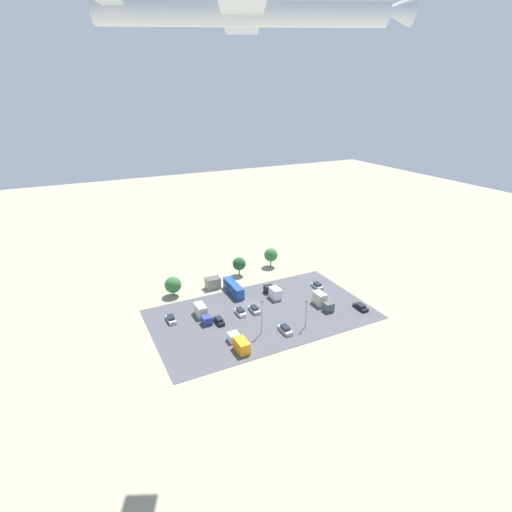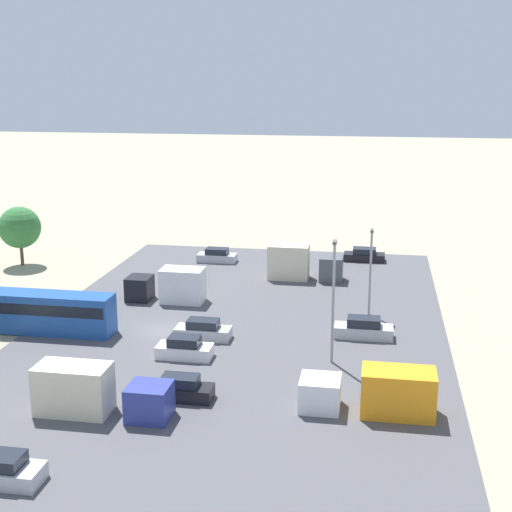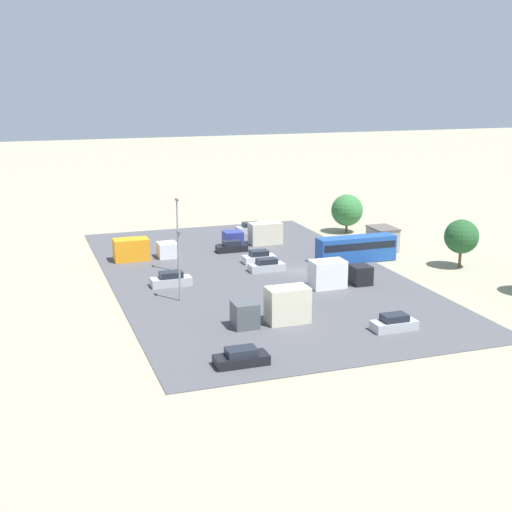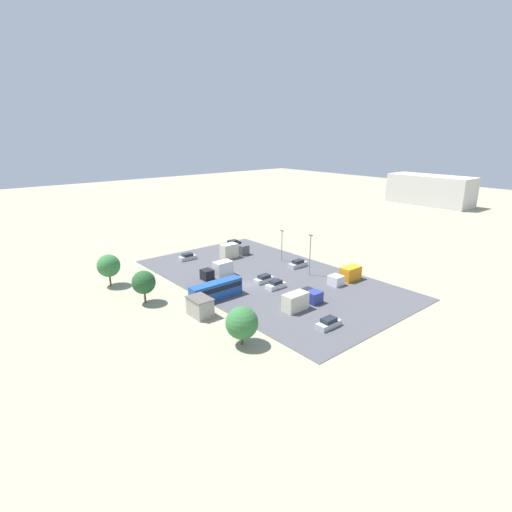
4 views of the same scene
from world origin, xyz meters
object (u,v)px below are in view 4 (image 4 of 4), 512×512
at_px(shed_building, 200,307).
at_px(parked_truck_3, 233,251).
at_px(parked_car_4, 298,264).
at_px(parked_truck_2, 219,270).
at_px(parked_car_2, 329,323).
at_px(parked_truck_1, 301,300).
at_px(bus, 216,290).
at_px(parked_car_1, 306,293).
at_px(parked_car_3, 276,285).
at_px(parked_car_5, 188,257).
at_px(parked_truck_0, 346,275).
at_px(parked_car_0, 233,243).
at_px(parked_car_6, 264,279).

bearing_deg(shed_building, parked_truck_3, 133.57).
distance_m(parked_car_4, parked_truck_3, 17.44).
distance_m(parked_car_4, parked_truck_2, 19.06).
bearing_deg(parked_truck_2, parked_car_2, 179.98).
xyz_separation_m(parked_car_4, parked_truck_1, (16.26, -15.99, 0.72)).
xyz_separation_m(bus, parked_car_1, (10.18, 13.78, -1.11)).
distance_m(bus, parked_truck_1, 16.05).
xyz_separation_m(parked_truck_2, parked_truck_3, (-9.49, 11.06, 0.17)).
distance_m(shed_building, parked_car_3, 18.46).
bearing_deg(parked_truck_3, shed_building, -46.43).
relative_size(bus, parked_truck_2, 1.47).
bearing_deg(parked_car_5, parked_truck_0, -152.59).
relative_size(parked_car_3, parked_truck_3, 0.54).
relative_size(parked_car_1, parked_car_4, 0.91).
relative_size(parked_car_0, parked_truck_1, 0.54).
bearing_deg(parked_car_1, parked_car_0, -15.99).
xyz_separation_m(parked_truck_1, parked_truck_3, (-32.28, 9.16, 0.21)).
bearing_deg(parked_car_3, shed_building, 92.72).
xyz_separation_m(parked_car_4, parked_truck_2, (-6.52, -17.90, 0.76)).
relative_size(shed_building, parked_truck_1, 0.54).
height_order(shed_building, parked_truck_0, shed_building).
bearing_deg(parked_car_1, parked_truck_3, -8.85).
distance_m(bus, parked_car_4, 25.40).
xyz_separation_m(bus, parked_car_2, (21.20, 7.27, -1.12)).
height_order(parked_car_3, parked_car_6, parked_car_3).
bearing_deg(parked_car_4, parked_truck_3, 23.12).
relative_size(parked_car_4, parked_truck_3, 0.61).
bearing_deg(parked_car_2, parked_truck_2, -0.02).
relative_size(bus, parked_car_4, 2.26).
bearing_deg(parked_truck_0, shed_building, 79.92).
height_order(bus, parked_car_5, bus).
bearing_deg(shed_building, parked_truck_1, 60.00).
bearing_deg(parked_car_6, parked_car_5, 10.20).
bearing_deg(parked_car_3, parked_car_6, -5.80).
bearing_deg(parked_truck_3, parked_car_5, -118.24).
xyz_separation_m(bus, parked_car_6, (-0.69, 12.61, -1.11)).
height_order(parked_truck_1, parked_truck_2, parked_truck_2).
distance_m(parked_car_1, parked_truck_2, 20.87).
bearing_deg(bus, parked_car_1, 53.54).
height_order(bus, parked_truck_0, bus).
height_order(parked_car_0, parked_car_5, parked_car_5).
bearing_deg(parked_car_0, parked_truck_1, 159.29).
bearing_deg(parked_truck_0, bus, 69.09).
bearing_deg(parked_car_5, parked_truck_2, 176.02).
xyz_separation_m(parked_car_1, parked_truck_2, (-19.82, -6.49, 0.79)).
height_order(parked_car_1, parked_truck_2, parked_truck_2).
bearing_deg(parked_car_6, parked_car_3, 174.20).
distance_m(bus, parked_truck_0, 28.08).
bearing_deg(parked_car_3, parked_truck_2, 20.67).
relative_size(parked_car_2, parked_truck_3, 0.59).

